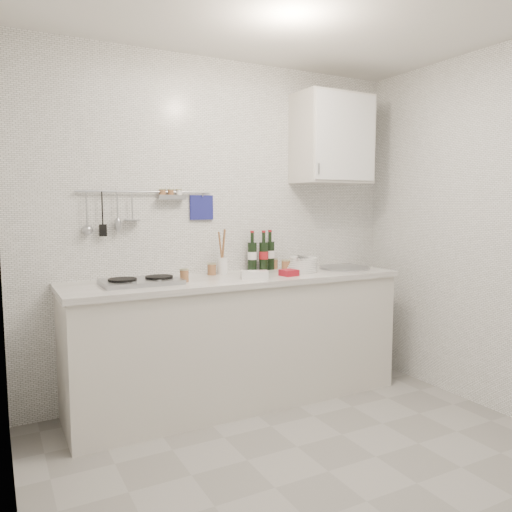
{
  "coord_description": "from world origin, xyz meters",
  "views": [
    {
      "loc": [
        -1.55,
        -2.07,
        1.44
      ],
      "look_at": [
        0.04,
        0.9,
        1.08
      ],
      "focal_mm": 35.0,
      "sensor_mm": 36.0,
      "label": 1
    }
  ],
  "objects_px": {
    "plate_stack_sink": "(302,264)",
    "wine_bottles": "(262,251)",
    "plate_stack_hob": "(138,281)",
    "utensil_crock": "(222,263)",
    "wall_cabinet": "(332,139)"
  },
  "relations": [
    {
      "from": "plate_stack_sink",
      "to": "wine_bottles",
      "type": "distance_m",
      "value": 0.33
    },
    {
      "from": "wine_bottles",
      "to": "plate_stack_sink",
      "type": "bearing_deg",
      "value": -37.37
    },
    {
      "from": "plate_stack_hob",
      "to": "utensil_crock",
      "type": "relative_size",
      "value": 0.85
    },
    {
      "from": "wall_cabinet",
      "to": "utensil_crock",
      "type": "bearing_deg",
      "value": 176.67
    },
    {
      "from": "plate_stack_sink",
      "to": "wine_bottles",
      "type": "relative_size",
      "value": 0.92
    },
    {
      "from": "utensil_crock",
      "to": "plate_stack_sink",
      "type": "bearing_deg",
      "value": -13.89
    },
    {
      "from": "wine_bottles",
      "to": "wall_cabinet",
      "type": "bearing_deg",
      "value": -9.04
    },
    {
      "from": "plate_stack_sink",
      "to": "wine_bottles",
      "type": "bearing_deg",
      "value": 142.63
    },
    {
      "from": "wine_bottles",
      "to": "utensil_crock",
      "type": "xyz_separation_m",
      "value": [
        -0.36,
        -0.04,
        -0.08
      ]
    },
    {
      "from": "plate_stack_sink",
      "to": "utensil_crock",
      "type": "relative_size",
      "value": 0.86
    },
    {
      "from": "plate_stack_hob",
      "to": "wine_bottles",
      "type": "bearing_deg",
      "value": 9.34
    },
    {
      "from": "wine_bottles",
      "to": "utensil_crock",
      "type": "bearing_deg",
      "value": -173.8
    },
    {
      "from": "wall_cabinet",
      "to": "utensil_crock",
      "type": "height_order",
      "value": "wall_cabinet"
    },
    {
      "from": "plate_stack_hob",
      "to": "utensil_crock",
      "type": "xyz_separation_m",
      "value": [
        0.67,
        0.13,
        0.06
      ]
    },
    {
      "from": "utensil_crock",
      "to": "wine_bottles",
      "type": "bearing_deg",
      "value": 6.2
    }
  ]
}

